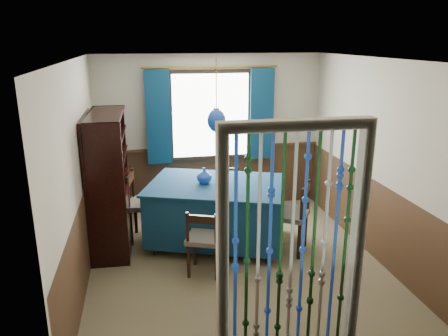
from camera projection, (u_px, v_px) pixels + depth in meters
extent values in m
plane|color=brown|center=(236.00, 263.00, 5.49)|extent=(4.00, 4.00, 0.00)
plane|color=silver|center=(238.00, 59.00, 4.78)|extent=(4.00, 4.00, 0.00)
plane|color=beige|center=(210.00, 133.00, 7.02)|extent=(3.60, 0.00, 3.60)
plane|color=beige|center=(295.00, 244.00, 3.25)|extent=(3.60, 0.00, 3.60)
plane|color=beige|center=(78.00, 177.00, 4.81)|extent=(0.00, 4.00, 4.00)
plane|color=beige|center=(377.00, 161.00, 5.46)|extent=(0.00, 4.00, 4.00)
plane|color=#452C1A|center=(211.00, 178.00, 7.22)|extent=(3.60, 0.00, 3.60)
plane|color=#452C1A|center=(290.00, 328.00, 3.48)|extent=(3.60, 0.00, 3.60)
plane|color=#452C1A|center=(85.00, 239.00, 5.03)|extent=(0.00, 4.00, 4.00)
plane|color=#452C1A|center=(370.00, 216.00, 5.67)|extent=(0.00, 4.00, 4.00)
cube|color=black|center=(211.00, 115.00, 6.89)|extent=(1.32, 0.12, 1.42)
cube|color=navy|center=(217.00, 211.00, 5.91)|extent=(2.02, 1.69, 0.71)
cube|color=navy|center=(217.00, 185.00, 5.81)|extent=(2.10, 1.76, 0.03)
cylinder|color=black|center=(156.00, 249.00, 5.70)|extent=(0.07, 0.07, 0.14)
cylinder|color=black|center=(268.00, 258.00, 5.49)|extent=(0.07, 0.07, 0.14)
cylinder|color=black|center=(174.00, 222.00, 6.57)|extent=(0.07, 0.07, 0.14)
cylinder|color=black|center=(272.00, 228.00, 6.35)|extent=(0.07, 0.07, 0.14)
cylinder|color=black|center=(189.00, 261.00, 5.11)|extent=(0.04, 0.04, 0.42)
cylinder|color=black|center=(216.00, 264.00, 5.06)|extent=(0.04, 0.04, 0.42)
cylinder|color=black|center=(195.00, 249.00, 5.41)|extent=(0.04, 0.04, 0.42)
cylinder|color=black|center=(221.00, 251.00, 5.36)|extent=(0.04, 0.04, 0.42)
cube|color=#5B5549|center=(205.00, 238.00, 5.17)|extent=(0.52, 0.51, 0.06)
cube|color=black|center=(202.00, 219.00, 4.92)|extent=(0.34, 0.16, 0.09)
cylinder|color=black|center=(188.00, 229.00, 4.99)|extent=(0.04, 0.04, 0.41)
cylinder|color=black|center=(216.00, 231.00, 4.93)|extent=(0.04, 0.04, 0.41)
cylinder|color=black|center=(237.00, 204.00, 6.87)|extent=(0.04, 0.04, 0.42)
cylinder|color=black|center=(216.00, 204.00, 6.89)|extent=(0.04, 0.04, 0.42)
cylinder|color=black|center=(236.00, 212.00, 6.57)|extent=(0.04, 0.04, 0.42)
cylinder|color=black|center=(214.00, 211.00, 6.59)|extent=(0.04, 0.04, 0.42)
cube|color=#5B5549|center=(226.00, 193.00, 6.66)|extent=(0.50, 0.49, 0.06)
cube|color=black|center=(227.00, 171.00, 6.73)|extent=(0.35, 0.13, 0.09)
cylinder|color=black|center=(237.00, 179.00, 6.76)|extent=(0.04, 0.04, 0.41)
cylinder|color=black|center=(216.00, 179.00, 6.78)|extent=(0.04, 0.04, 0.41)
cylinder|color=black|center=(136.00, 217.00, 6.30)|extent=(0.05, 0.05, 0.49)
cylinder|color=black|center=(131.00, 228.00, 5.91)|extent=(0.05, 0.05, 0.49)
cylinder|color=black|center=(162.00, 216.00, 6.31)|extent=(0.05, 0.05, 0.49)
cylinder|color=black|center=(159.00, 228.00, 5.93)|extent=(0.05, 0.05, 0.49)
cube|color=#5B5549|center=(146.00, 203.00, 6.03)|extent=(0.53, 0.55, 0.07)
cube|color=black|center=(130.00, 179.00, 5.92)|extent=(0.10, 0.42, 0.11)
cylinder|color=black|center=(133.00, 185.00, 6.16)|extent=(0.04, 0.04, 0.48)
cylinder|color=black|center=(128.00, 194.00, 5.77)|extent=(0.04, 0.04, 0.48)
cylinder|color=black|center=(299.00, 242.00, 5.54)|extent=(0.05, 0.05, 0.48)
cylinder|color=black|center=(305.00, 230.00, 5.89)|extent=(0.05, 0.05, 0.48)
cylinder|color=black|center=(271.00, 237.00, 5.67)|extent=(0.05, 0.05, 0.48)
cylinder|color=black|center=(279.00, 225.00, 6.02)|extent=(0.05, 0.05, 0.48)
cube|color=#5B5549|center=(289.00, 214.00, 5.70)|extent=(0.63, 0.64, 0.06)
cube|color=black|center=(306.00, 191.00, 5.53)|extent=(0.26, 0.37, 0.11)
cylinder|color=black|center=(302.00, 207.00, 5.40)|extent=(0.04, 0.04, 0.47)
cylinder|color=black|center=(308.00, 197.00, 5.75)|extent=(0.04, 0.04, 0.47)
cube|color=black|center=(112.00, 212.00, 5.92)|extent=(0.52, 1.39, 0.90)
cube|color=black|center=(104.00, 161.00, 5.04)|extent=(0.43, 0.06, 0.90)
cube|color=black|center=(110.00, 137.00, 6.29)|extent=(0.43, 0.06, 0.90)
cube|color=black|center=(105.00, 115.00, 5.54)|extent=(0.47, 1.39, 0.04)
cube|color=black|center=(90.00, 149.00, 5.63)|extent=(0.07, 1.36, 0.90)
cube|color=black|center=(111.00, 158.00, 5.71)|extent=(0.41, 1.31, 0.02)
cube|color=black|center=(109.00, 135.00, 5.62)|extent=(0.41, 1.31, 0.02)
cylinder|color=olive|center=(216.00, 89.00, 5.45)|extent=(0.01, 0.01, 0.79)
ellipsoid|color=#163E9C|center=(216.00, 121.00, 5.56)|extent=(0.24, 0.24, 0.29)
cylinder|color=olive|center=(216.00, 109.00, 5.52)|extent=(0.07, 0.07, 0.03)
imported|color=#163E9C|center=(204.00, 176.00, 5.80)|extent=(0.24, 0.24, 0.19)
imported|color=beige|center=(111.00, 160.00, 5.45)|extent=(0.21, 0.21, 0.05)
imported|color=beige|center=(114.00, 169.00, 5.99)|extent=(0.25, 0.25, 0.20)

